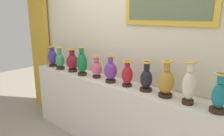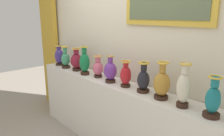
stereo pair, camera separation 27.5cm
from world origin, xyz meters
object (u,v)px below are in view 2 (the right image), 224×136
Objects in this scene: vase_jade at (66,59)px; vase_rose at (98,68)px; vase_burgundy at (77,61)px; vase_crimson at (126,75)px; vase_violet at (110,71)px; vase_emerald at (85,62)px; vase_ivory at (184,88)px; vase_ochre at (162,84)px; vase_onyx at (143,79)px; vase_indigo at (59,56)px; vase_teal at (213,100)px.

vase_jade reaches higher than vase_rose.
vase_crimson is (1.05, 0.01, -0.01)m from vase_burgundy.
vase_violet is 0.26m from vase_crimson.
vase_crimson is (0.78, 0.05, -0.04)m from vase_emerald.
vase_ivory is at bearing -0.49° from vase_violet.
vase_jade is at bearing -179.46° from vase_ivory.
vase_violet is 1.09× the size of vase_crimson.
vase_violet is 0.77m from vase_ochre.
vase_burgundy is 1.16× the size of vase_rose.
vase_jade is 1.32m from vase_crimson.
vase_jade is at bearing -178.47° from vase_violet.
vase_burgundy is 1.32m from vase_onyx.
vase_burgundy is 1.01× the size of vase_violet.
vase_burgundy is at bearing 0.88° from vase_indigo.
vase_onyx reaches higher than vase_indigo.
vase_teal is at bearing -2.92° from vase_ochre.
vase_onyx is 0.26m from vase_ochre.
vase_ochre is at bearing 177.08° from vase_teal.
vase_violet is at bearing 179.51° from vase_ivory.
vase_violet is 0.96× the size of vase_teal.
vase_jade is (0.26, -0.03, -0.01)m from vase_indigo.
vase_burgundy is 0.28m from vase_emerald.
vase_crimson is at bearing 177.98° from vase_ivory.
vase_violet is 1.03m from vase_ivory.
vase_crimson is 0.78m from vase_ivory.
vase_indigo is 0.93× the size of vase_teal.
vase_emerald is 1.30m from vase_ochre.
vase_ochre is (1.06, -0.01, 0.03)m from vase_rose.
vase_violet reaches higher than vase_crimson.
vase_violet is (0.53, 0.03, -0.03)m from vase_emerald.
vase_indigo is at bearing -179.16° from vase_onyx.
vase_rose is 0.54m from vase_crimson.
vase_ivory is (2.09, 0.02, 0.04)m from vase_jade.
vase_indigo is at bearing -178.78° from vase_rose.
vase_burgundy is at bearing -178.43° from vase_rose.
vase_emerald is at bearing -176.58° from vase_crimson.
vase_ivory is (0.26, -0.02, 0.03)m from vase_ochre.
vase_teal is at bearing -3.20° from vase_onyx.
vase_ivory reaches higher than vase_emerald.
vase_crimson is 1.05m from vase_teal.
vase_violet is 0.82× the size of vase_ivory.
vase_crimson is (0.54, -0.01, 0.01)m from vase_rose.
vase_rose is 1.32m from vase_ivory.
vase_rose is at bearing 1.22° from vase_indigo.
vase_burgundy is (0.26, 0.04, 0.01)m from vase_jade.
vase_emerald is (0.80, -0.03, 0.03)m from vase_indigo.
vase_ivory is (0.51, -0.04, 0.04)m from vase_onyx.
vase_violet reaches higher than vase_indigo.
vase_ivory reaches higher than vase_jade.
vase_onyx is (0.26, 0.01, 0.00)m from vase_crimson.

